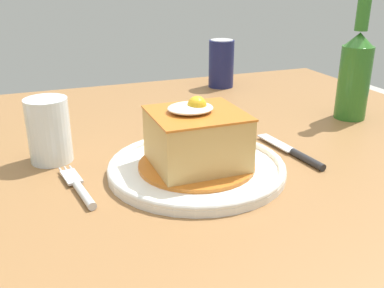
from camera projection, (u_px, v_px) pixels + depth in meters
The scene contains 8 objects.
dining_table at pixel (153, 209), 0.77m from camera, with size 1.32×1.03×0.77m.
main_plate at pixel (197, 167), 0.68m from camera, with size 0.27×0.27×0.02m.
sandwich_meal at pixel (197, 140), 0.66m from camera, with size 0.18×0.18×0.11m.
fork at pixel (80, 189), 0.62m from camera, with size 0.04×0.14×0.01m.
knife at pixel (298, 154), 0.73m from camera, with size 0.03×0.17×0.01m.
soda_can at pixel (221, 64), 1.16m from camera, with size 0.07×0.07×0.12m.
beer_bottle_green at pixel (355, 71), 0.90m from camera, with size 0.06×0.06×0.27m.
drinking_glass at pixel (49, 135), 0.71m from camera, with size 0.07×0.07×0.10m.
Camera 1 is at (-0.18, -0.66, 1.06)m, focal length 41.11 mm.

